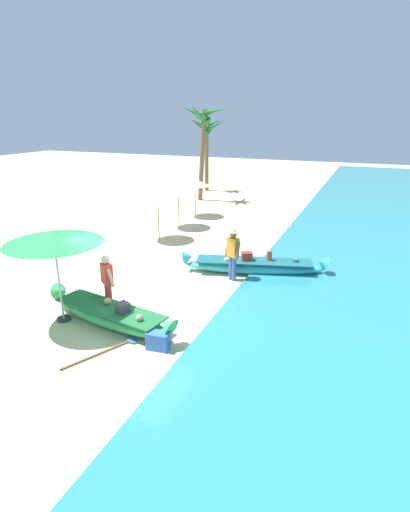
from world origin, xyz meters
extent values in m
plane|color=beige|center=(0.00, 0.00, 0.00)|extent=(80.00, 80.00, 0.00)
ellipsoid|color=#38B760|center=(-0.34, -0.75, 0.22)|extent=(3.79, 1.40, 0.44)
cone|color=#38B760|center=(-2.12, -0.46, 0.49)|extent=(0.50, 0.55, 0.55)
cone|color=#38B760|center=(1.43, -1.05, 0.49)|extent=(0.50, 0.55, 0.55)
cube|color=#1E6435|center=(-0.34, -0.75, 0.44)|extent=(3.20, 1.32, 0.04)
sphere|color=tan|center=(0.70, -1.04, 0.53)|extent=(0.17, 0.17, 0.17)
cube|color=#424247|center=(0.10, -0.82, 0.58)|extent=(0.34, 0.35, 0.26)
sphere|color=tan|center=(-0.50, -0.59, 0.54)|extent=(0.19, 0.19, 0.19)
ellipsoid|color=#33B2BC|center=(2.02, 4.04, 0.22)|extent=(4.59, 2.01, 0.43)
cone|color=#33B2BC|center=(-0.11, 3.43, 0.48)|extent=(0.54, 0.57, 0.54)
cone|color=#33B2BC|center=(4.16, 4.65, 0.48)|extent=(0.54, 0.57, 0.54)
cube|color=#1C6267|center=(2.02, 4.04, 0.43)|extent=(3.89, 1.82, 0.04)
cylinder|color=#386699|center=(3.33, 4.47, 0.48)|extent=(0.20, 0.20, 0.10)
cylinder|color=#B74C38|center=(2.48, 4.27, 0.60)|extent=(0.18, 0.18, 0.34)
cube|color=#B73333|center=(1.79, 3.99, 0.58)|extent=(0.44, 0.41, 0.29)
cylinder|color=silver|center=(1.19, 3.67, 0.48)|extent=(0.18, 0.18, 0.10)
cylinder|color=#3D5BA8|center=(1.62, 3.17, 0.40)|extent=(0.14, 0.14, 0.80)
cylinder|color=#3D5BA8|center=(1.50, 3.24, 0.40)|extent=(0.14, 0.14, 0.80)
cube|color=gold|center=(1.56, 3.21, 1.10)|extent=(0.42, 0.35, 0.61)
cylinder|color=brown|center=(1.76, 3.09, 1.05)|extent=(0.17, 0.22, 0.55)
cylinder|color=brown|center=(1.34, 3.29, 1.05)|extent=(0.17, 0.22, 0.55)
sphere|color=brown|center=(1.56, 3.21, 1.53)|extent=(0.22, 0.22, 0.22)
cylinder|color=tan|center=(1.56, 3.21, 1.61)|extent=(0.44, 0.44, 0.02)
cone|color=tan|center=(1.56, 3.21, 1.68)|extent=(0.26, 0.26, 0.12)
cylinder|color=#B2383D|center=(-0.81, -0.17, 0.42)|extent=(0.14, 0.14, 0.85)
cylinder|color=#B2383D|center=(-0.70, -0.25, 0.42)|extent=(0.14, 0.14, 0.85)
cube|color=#DB3D38|center=(-0.75, -0.21, 1.12)|extent=(0.42, 0.38, 0.55)
cylinder|color=beige|center=(-0.93, -0.07, 1.07)|extent=(0.18, 0.21, 0.50)
cylinder|color=beige|center=(-0.55, -0.32, 1.07)|extent=(0.18, 0.21, 0.50)
sphere|color=beige|center=(-0.75, -0.21, 1.51)|extent=(0.22, 0.22, 0.22)
cylinder|color=#B7B7BC|center=(-1.60, -1.04, 1.20)|extent=(0.05, 0.05, 2.39)
cone|color=#28934C|center=(-1.60, -1.04, 2.25)|extent=(2.38, 2.38, 0.31)
cylinder|color=#333338|center=(-1.60, -1.04, 0.03)|extent=(0.36, 0.36, 0.06)
cylinder|color=#8E6B47|center=(-2.80, 6.29, 0.95)|extent=(0.04, 0.04, 1.90)
cone|color=beige|center=(-2.80, 6.29, 1.75)|extent=(1.60, 1.60, 0.32)
cylinder|color=#8E6B47|center=(-2.91, 8.43, 0.95)|extent=(0.04, 0.04, 1.90)
cone|color=beige|center=(-2.91, 8.43, 1.75)|extent=(1.60, 1.60, 0.32)
cylinder|color=#8E6B47|center=(-3.09, 10.75, 0.95)|extent=(0.04, 0.04, 1.90)
cone|color=beige|center=(-3.09, 10.75, 1.75)|extent=(1.60, 1.60, 0.32)
cylinder|color=brown|center=(-4.39, 14.75, 2.67)|extent=(0.56, 0.28, 5.35)
cone|color=#287033|center=(-3.70, 14.70, 5.22)|extent=(2.05, 0.54, 0.75)
cone|color=#287033|center=(-3.94, 15.20, 5.20)|extent=(1.45, 1.86, 0.82)
cone|color=#287033|center=(-4.37, 15.27, 5.15)|extent=(0.79, 1.99, 0.95)
cone|color=#287033|center=(-4.64, 14.95, 5.04)|extent=(1.53, 1.01, 1.19)
cone|color=#287033|center=(-4.68, 14.50, 5.10)|extent=(1.72, 1.21, 1.08)
cone|color=#287033|center=(-4.33, 14.22, 5.04)|extent=(0.64, 1.90, 1.25)
cone|color=#287033|center=(-4.03, 14.38, 5.21)|extent=(1.14, 1.56, 0.76)
cylinder|color=brown|center=(-5.44, 18.00, 2.30)|extent=(0.31, 0.28, 4.60)
cone|color=#23602D|center=(-4.92, 17.99, 4.33)|extent=(1.93, 0.40, 1.21)
cone|color=#23602D|center=(-5.22, 18.33, 4.45)|extent=(1.18, 1.43, 0.85)
cone|color=#23602D|center=(-5.55, 18.42, 4.30)|extent=(0.66, 1.51, 1.17)
cone|color=#23602D|center=(-5.87, 18.16, 4.42)|extent=(1.66, 0.92, 0.94)
cone|color=#23602D|center=(-5.81, 17.79, 4.31)|extent=(1.41, 1.06, 1.15)
cone|color=#23602D|center=(-5.63, 17.51, 4.41)|extent=(0.97, 1.91, 0.97)
cone|color=#23602D|center=(-5.24, 17.66, 4.40)|extent=(1.11, 1.44, 0.97)
cube|color=blue|center=(1.33, -1.30, 0.21)|extent=(0.54, 0.35, 0.41)
cylinder|color=#8E6B47|center=(0.21, -2.05, 0.03)|extent=(0.79, 1.60, 0.05)
ellipsoid|color=#2D60B7|center=(0.59, -1.26, 0.03)|extent=(0.41, 0.33, 0.03)
camera|label=1|loc=(5.38, -8.26, 5.04)|focal=28.33mm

